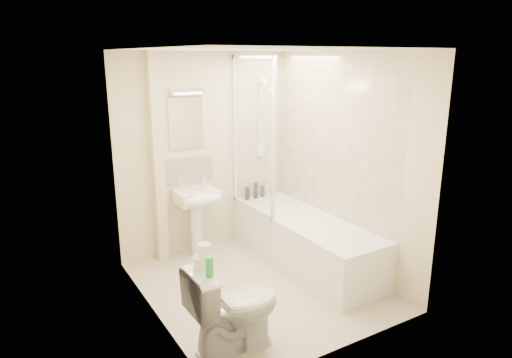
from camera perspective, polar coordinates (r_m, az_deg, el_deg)
floor at (r=4.93m, az=0.33°, el=-13.23°), size 2.50×2.50×0.00m
wall_back at (r=5.56m, az=-6.36°, el=3.21°), size 2.20×0.02×2.40m
wall_left at (r=4.04m, az=-13.10°, el=-1.65°), size 0.02×2.50×2.40m
wall_right at (r=5.12m, az=10.93°, el=2.00°), size 0.02×2.50×2.40m
ceiling at (r=4.34m, az=0.38°, el=15.93°), size 2.20×2.50×0.02m
tile_back at (r=5.85m, az=0.34°, el=6.14°), size 0.70×0.01×1.75m
tile_right at (r=5.22m, az=9.50°, el=4.83°), size 0.01×2.10×1.75m
pipe_boxing at (r=5.28m, az=-12.21°, el=2.33°), size 0.12×0.12×2.40m
splashback at (r=5.50m, az=-8.35°, el=1.20°), size 0.60×0.02×0.30m
mirror at (r=5.40m, az=-8.57°, el=6.87°), size 0.46×0.01×0.60m
strip_light at (r=5.34m, az=-8.63°, el=10.77°), size 0.42×0.07×0.07m
bathtub at (r=5.33m, az=6.16°, el=-7.57°), size 0.70×2.10×0.55m
shower_screen at (r=5.30m, az=-0.43°, el=5.47°), size 0.04×0.92×1.80m
shower_fixture at (r=5.80m, az=0.56°, el=7.26°), size 0.10×0.16×0.99m
pedestal_sink at (r=5.41m, az=-7.27°, el=-3.14°), size 0.48×0.46×0.94m
bottle_black_a at (r=5.86m, az=-1.09°, el=-1.82°), size 0.06×0.06×0.16m
bottle_black_b at (r=5.91m, az=-0.03°, el=-1.43°), size 0.06×0.06×0.21m
bottle_blue at (r=5.97m, az=0.79°, el=-1.57°), size 0.05×0.05×0.15m
bottle_cream at (r=6.01m, az=1.42°, el=-1.40°), size 0.05×0.05×0.16m
bottle_white_b at (r=6.05m, az=2.06°, el=-1.36°), size 0.05×0.05×0.14m
bottle_green at (r=6.07m, az=2.15°, el=-1.53°), size 0.07×0.07×0.10m
toilet at (r=3.81m, az=-2.73°, el=-15.70°), size 0.45×0.77×0.77m
toilet_roll_lower at (r=3.55m, az=-7.04°, el=-10.34°), size 0.11×0.11×0.10m
toilet_roll_upper at (r=3.53m, az=-6.44°, el=-8.77°), size 0.10×0.10×0.10m
green_bottle at (r=3.41m, az=-5.84°, el=-10.84°), size 0.06×0.06×0.16m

